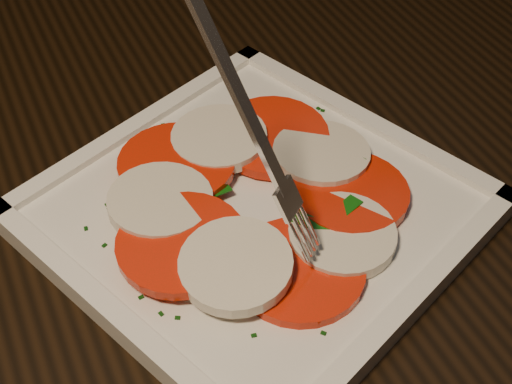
# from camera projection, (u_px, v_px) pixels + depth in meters

# --- Properties ---
(ground) EXTENTS (6.00, 6.00, 0.00)m
(ground) POSITION_uv_depth(u_px,v_px,m) (359.00, 325.00, 1.36)
(ground) COLOR black
(ground) RESTS_ON ground
(table) EXTENTS (1.23, 0.85, 0.75)m
(table) POSITION_uv_depth(u_px,v_px,m) (287.00, 195.00, 0.70)
(table) COLOR black
(table) RESTS_ON ground
(plate) EXTENTS (0.36, 0.36, 0.01)m
(plate) POSITION_uv_depth(u_px,v_px,m) (256.00, 213.00, 0.54)
(plate) COLOR white
(plate) RESTS_ON table
(caprese_salad) EXTENTS (0.23, 0.24, 0.02)m
(caprese_salad) POSITION_uv_depth(u_px,v_px,m) (256.00, 197.00, 0.52)
(caprese_salad) COLOR red
(caprese_salad) RESTS_ON plate
(fork) EXTENTS (0.08, 0.09, 0.17)m
(fork) POSITION_uv_depth(u_px,v_px,m) (242.00, 131.00, 0.43)
(fork) COLOR white
(fork) RESTS_ON caprese_salad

